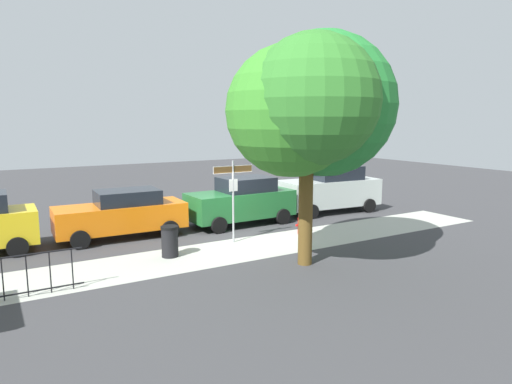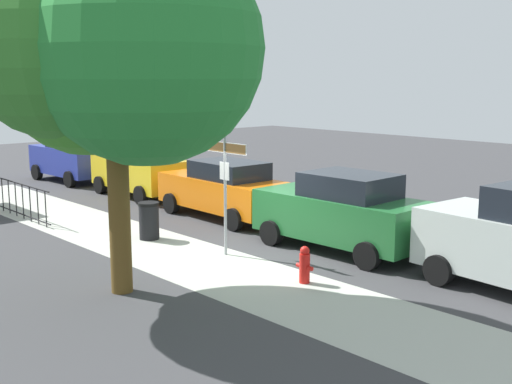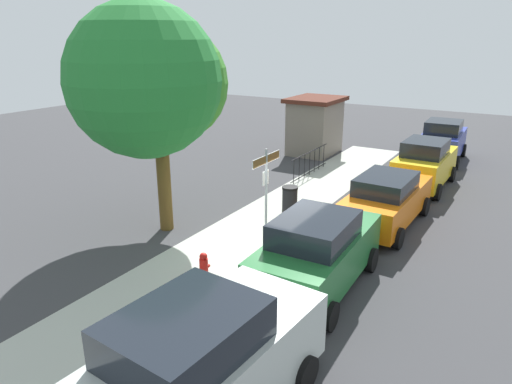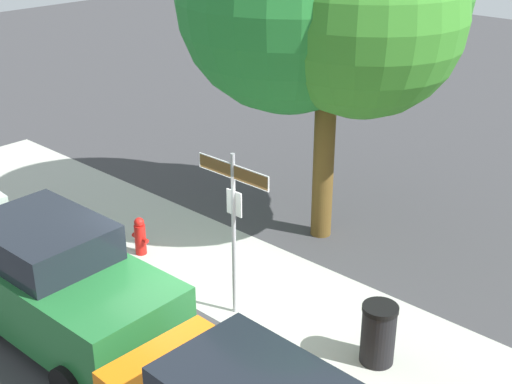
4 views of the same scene
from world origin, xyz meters
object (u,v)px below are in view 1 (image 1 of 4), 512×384
at_px(car_orange, 122,214).
at_px(trash_bin, 170,241).
at_px(car_green, 242,201).
at_px(street_sign, 233,185).
at_px(shade_tree, 313,105).
at_px(car_silver, 330,189).
at_px(fire_hydrant, 301,224).

bearing_deg(car_orange, trash_bin, 103.31).
bearing_deg(trash_bin, car_green, -145.51).
bearing_deg(car_green, street_sign, 54.01).
bearing_deg(shade_tree, car_orange, -57.15).
distance_m(shade_tree, trash_bin, 6.04).
bearing_deg(car_silver, shade_tree, 50.71).
relative_size(street_sign, car_green, 0.65).
xyz_separation_m(fire_hydrant, trash_bin, (5.28, 0.30, 0.11)).
bearing_deg(shade_tree, car_green, -98.73).
distance_m(street_sign, car_orange, 4.28).
height_order(car_silver, trash_bin, car_silver).
bearing_deg(trash_bin, car_orange, -78.24).
xyz_separation_m(car_silver, car_green, (4.80, 0.16, -0.09)).
xyz_separation_m(shade_tree, car_silver, (-5.69, -5.93, -3.60)).
xyz_separation_m(street_sign, trash_bin, (2.52, 0.50, -1.54)).
relative_size(car_green, car_orange, 0.96).
relative_size(car_green, fire_hydrant, 5.64).
bearing_deg(car_silver, trash_bin, 23.10).
height_order(car_orange, trash_bin, car_orange).
height_order(car_green, fire_hydrant, car_green).
relative_size(street_sign, trash_bin, 2.93).
relative_size(car_silver, fire_hydrant, 6.13).
bearing_deg(street_sign, car_silver, -158.66).
height_order(shade_tree, trash_bin, shade_tree).
bearing_deg(car_green, car_orange, -4.77).
bearing_deg(fire_hydrant, street_sign, -4.11).
height_order(shade_tree, car_orange, shade_tree).
xyz_separation_m(street_sign, fire_hydrant, (-2.76, 0.20, -1.64)).
distance_m(shade_tree, fire_hydrant, 5.72).
height_order(street_sign, car_orange, street_sign).
xyz_separation_m(shade_tree, fire_hydrant, (-2.02, -3.22, -4.27)).
height_order(street_sign, car_green, street_sign).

